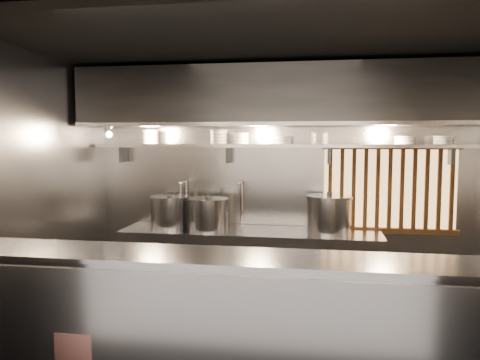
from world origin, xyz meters
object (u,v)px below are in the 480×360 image
(stock_pot_left, at_px, (170,211))
(stock_pot_mid, at_px, (208,214))
(heat_lamp, at_px, (108,129))
(pendant_bulb, at_px, (268,139))
(stock_pot_right, at_px, (329,214))

(stock_pot_left, height_order, stock_pot_mid, stock_pot_left)
(heat_lamp, relative_size, pendant_bulb, 1.87)
(pendant_bulb, bearing_deg, stock_pot_right, -3.16)
(pendant_bulb, bearing_deg, heat_lamp, -169.00)
(heat_lamp, distance_m, stock_pot_right, 2.70)
(stock_pot_mid, bearing_deg, stock_pot_right, 3.33)
(heat_lamp, relative_size, stock_pot_left, 0.59)
(stock_pot_right, bearing_deg, stock_pot_left, 179.84)
(pendant_bulb, distance_m, stock_pot_left, 1.46)
(stock_pot_left, bearing_deg, stock_pot_right, -0.16)
(heat_lamp, bearing_deg, stock_pot_left, 26.87)
(stock_pot_left, distance_m, stock_pot_mid, 0.50)
(stock_pot_left, height_order, stock_pot_right, stock_pot_right)
(heat_lamp, bearing_deg, stock_pot_mid, 11.62)
(heat_lamp, xyz_separation_m, stock_pot_right, (2.50, 0.31, -0.95))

